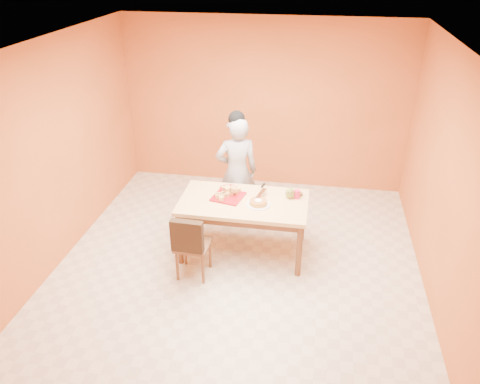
% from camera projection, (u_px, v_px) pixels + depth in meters
% --- Properties ---
extents(floor, '(5.00, 5.00, 0.00)m').
position_uv_depth(floor, '(237.00, 270.00, 5.84)').
color(floor, silver).
rests_on(floor, ground).
extents(ceiling, '(5.00, 5.00, 0.00)m').
position_uv_depth(ceiling, '(236.00, 48.00, 4.57)').
color(ceiling, white).
rests_on(ceiling, wall_back).
extents(wall_back, '(4.50, 0.00, 4.50)m').
position_uv_depth(wall_back, '(265.00, 105.00, 7.38)').
color(wall_back, orange).
rests_on(wall_back, floor).
extents(wall_left, '(0.00, 5.00, 5.00)m').
position_uv_depth(wall_left, '(50.00, 158.00, 5.55)').
color(wall_left, orange).
rests_on(wall_left, floor).
extents(wall_right, '(0.00, 5.00, 5.00)m').
position_uv_depth(wall_right, '(449.00, 188.00, 4.87)').
color(wall_right, orange).
rests_on(wall_right, floor).
extents(dining_table, '(1.60, 0.90, 0.76)m').
position_uv_depth(dining_table, '(244.00, 207.00, 5.89)').
color(dining_table, '#E2C976').
rests_on(dining_table, floor).
extents(dining_chair, '(0.41, 0.47, 0.87)m').
position_uv_depth(dining_chair, '(192.00, 244.00, 5.55)').
color(dining_chair, brown).
rests_on(dining_chair, floor).
extents(pastry_pile, '(0.33, 0.33, 0.11)m').
position_uv_depth(pastry_pile, '(228.00, 192.00, 5.89)').
color(pastry_pile, '#E8BA63').
rests_on(pastry_pile, pastry_platter).
extents(person, '(0.68, 0.55, 1.61)m').
position_uv_depth(person, '(237.00, 172.00, 6.47)').
color(person, '#9A9A9D').
rests_on(person, floor).
extents(pastry_platter, '(0.43, 0.43, 0.02)m').
position_uv_depth(pastry_platter, '(228.00, 197.00, 5.92)').
color(pastry_platter, maroon).
rests_on(pastry_platter, dining_table).
extents(red_dinner_plate, '(0.24, 0.24, 0.01)m').
position_uv_depth(red_dinner_plate, '(228.00, 189.00, 6.12)').
color(red_dinner_plate, maroon).
rests_on(red_dinner_plate, dining_table).
extents(white_cake_plate, '(0.36, 0.36, 0.01)m').
position_uv_depth(white_cake_plate, '(258.00, 204.00, 5.75)').
color(white_cake_plate, silver).
rests_on(white_cake_plate, dining_table).
extents(sponge_cake, '(0.23, 0.23, 0.05)m').
position_uv_depth(sponge_cake, '(258.00, 202.00, 5.74)').
color(sponge_cake, gold).
rests_on(sponge_cake, white_cake_plate).
extents(cake_server, '(0.11, 0.29, 0.01)m').
position_uv_depth(cake_server, '(261.00, 193.00, 5.88)').
color(cake_server, silver).
rests_on(cake_server, sponge_cake).
extents(egg_ornament, '(0.12, 0.10, 0.15)m').
position_uv_depth(egg_ornament, '(290.00, 193.00, 5.87)').
color(egg_ornament, olive).
rests_on(egg_ornament, dining_table).
extents(magenta_glass, '(0.08, 0.08, 0.11)m').
position_uv_depth(magenta_glass, '(297.00, 194.00, 5.88)').
color(magenta_glass, '#D11F4A').
rests_on(magenta_glass, dining_table).
extents(checker_tin, '(0.14, 0.14, 0.03)m').
position_uv_depth(checker_tin, '(298.00, 194.00, 5.97)').
color(checker_tin, '#3A1F10').
rests_on(checker_tin, dining_table).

